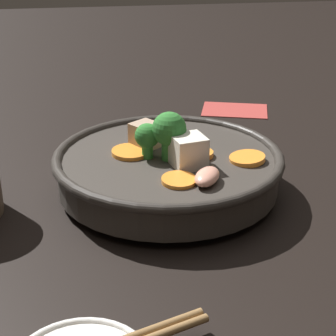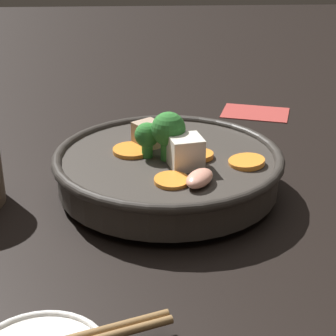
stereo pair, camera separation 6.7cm
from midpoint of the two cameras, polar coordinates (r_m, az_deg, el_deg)
ground_plane at (r=0.68m, az=-2.80°, el=-2.58°), size 3.00×3.00×0.00m
stirfry_bowl at (r=0.66m, az=-2.85°, el=0.10°), size 0.27×0.27×0.11m
napkin at (r=0.97m, az=4.85°, el=5.89°), size 0.13×0.11×0.00m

